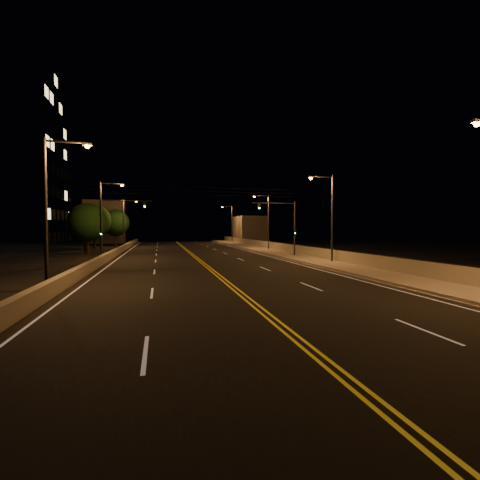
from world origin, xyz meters
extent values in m
plane|color=black|center=(0.00, 0.00, 0.00)|extent=(160.00, 160.00, 0.00)
cube|color=black|center=(0.00, 20.00, 0.01)|extent=(18.00, 120.00, 0.02)
cube|color=gray|center=(10.80, 20.00, 0.15)|extent=(3.60, 120.00, 0.30)
cube|color=gray|center=(8.93, 20.00, 0.07)|extent=(0.14, 120.00, 0.15)
cube|color=gray|center=(12.45, 20.00, 0.80)|extent=(0.30, 120.00, 1.00)
cube|color=gray|center=(-9.42, 20.00, 0.41)|extent=(0.45, 120.00, 0.82)
cube|color=#6E655D|center=(16.50, 70.46, 3.06)|extent=(6.00, 10.00, 6.13)
cube|color=#6E655D|center=(-16.00, 75.11, 4.75)|extent=(8.00, 8.00, 9.49)
cylinder|color=black|center=(12.45, 20.00, 1.33)|extent=(0.06, 120.00, 0.06)
cube|color=silver|center=(-8.60, 20.00, 0.02)|extent=(0.12, 116.00, 0.00)
cube|color=silver|center=(8.60, 20.00, 0.02)|extent=(0.12, 116.00, 0.00)
cube|color=gold|center=(-0.15, 20.00, 0.02)|extent=(0.12, 116.00, 0.00)
cube|color=gold|center=(0.15, 20.00, 0.02)|extent=(0.12, 116.00, 0.00)
cube|color=silver|center=(-4.50, 1.50, 0.02)|extent=(0.12, 3.00, 0.00)
cube|color=silver|center=(-4.50, 10.50, 0.02)|extent=(0.12, 3.00, 0.00)
cube|color=silver|center=(-4.50, 19.50, 0.02)|extent=(0.12, 3.00, 0.00)
cube|color=silver|center=(-4.50, 28.50, 0.02)|extent=(0.12, 3.00, 0.00)
cube|color=silver|center=(-4.50, 37.50, 0.02)|extent=(0.12, 3.00, 0.00)
cube|color=silver|center=(-4.50, 46.50, 0.02)|extent=(0.12, 3.00, 0.00)
cube|color=silver|center=(-4.50, 55.50, 0.02)|extent=(0.12, 3.00, 0.00)
cube|color=silver|center=(-4.50, 64.50, 0.02)|extent=(0.12, 3.00, 0.00)
cube|color=silver|center=(-4.50, 73.50, 0.02)|extent=(0.12, 3.00, 0.00)
cube|color=silver|center=(4.50, 1.50, 0.02)|extent=(0.12, 3.00, 0.00)
cube|color=silver|center=(4.50, 10.50, 0.02)|extent=(0.12, 3.00, 0.00)
cube|color=silver|center=(4.50, 19.50, 0.02)|extent=(0.12, 3.00, 0.00)
cube|color=silver|center=(4.50, 28.50, 0.02)|extent=(0.12, 3.00, 0.00)
cube|color=silver|center=(4.50, 37.50, 0.02)|extent=(0.12, 3.00, 0.00)
cube|color=silver|center=(4.50, 46.50, 0.02)|extent=(0.12, 3.00, 0.00)
cube|color=silver|center=(4.50, 55.50, 0.02)|extent=(0.12, 3.00, 0.00)
cube|color=silver|center=(4.50, 64.50, 0.02)|extent=(0.12, 3.00, 0.00)
cube|color=silver|center=(4.50, 73.50, 0.02)|extent=(0.12, 3.00, 0.00)
cube|color=#2D2D33|center=(9.60, 4.49, 8.14)|extent=(0.50, 0.25, 0.14)
sphere|color=#FF9E2D|center=(9.60, 4.49, 8.04)|extent=(0.28, 0.28, 0.28)
cylinder|color=#2D2D33|center=(11.80, 21.72, 4.18)|extent=(0.20, 0.20, 8.36)
cylinder|color=#2D2D33|center=(10.70, 21.72, 8.21)|extent=(2.20, 0.12, 0.12)
cube|color=#2D2D33|center=(9.60, 21.72, 8.14)|extent=(0.50, 0.25, 0.14)
sphere|color=#FF9E2D|center=(9.60, 21.72, 8.04)|extent=(0.28, 0.28, 0.28)
cylinder|color=#2D2D33|center=(11.80, 41.31, 4.18)|extent=(0.20, 0.20, 8.36)
cylinder|color=#2D2D33|center=(10.70, 41.31, 8.21)|extent=(2.20, 0.12, 0.12)
cube|color=#2D2D33|center=(9.60, 41.31, 8.14)|extent=(0.50, 0.25, 0.14)
sphere|color=#FF9E2D|center=(9.60, 41.31, 8.04)|extent=(0.28, 0.28, 0.28)
cylinder|color=#2D2D33|center=(11.80, 68.00, 4.18)|extent=(0.20, 0.20, 8.36)
cylinder|color=#2D2D33|center=(10.70, 68.00, 8.21)|extent=(2.20, 0.12, 0.12)
cube|color=#2D2D33|center=(9.60, 68.00, 8.14)|extent=(0.50, 0.25, 0.14)
sphere|color=#FF9E2D|center=(9.60, 68.00, 8.04)|extent=(0.28, 0.28, 0.28)
cylinder|color=#2D2D33|center=(-10.20, 12.88, 4.18)|extent=(0.20, 0.20, 8.36)
cylinder|color=#2D2D33|center=(-9.10, 12.88, 8.21)|extent=(2.20, 0.12, 0.12)
cube|color=#2D2D33|center=(-8.00, 12.88, 8.14)|extent=(0.50, 0.25, 0.14)
sphere|color=#FF9E2D|center=(-8.00, 12.88, 8.04)|extent=(0.28, 0.28, 0.28)
cylinder|color=#2D2D33|center=(-10.20, 31.38, 4.18)|extent=(0.20, 0.20, 8.36)
cylinder|color=#2D2D33|center=(-9.10, 31.38, 8.21)|extent=(2.20, 0.12, 0.12)
cube|color=#2D2D33|center=(-8.00, 31.38, 8.14)|extent=(0.50, 0.25, 0.14)
sphere|color=#FF9E2D|center=(-8.00, 31.38, 8.04)|extent=(0.28, 0.28, 0.28)
cylinder|color=#2D2D33|center=(-10.20, 55.35, 4.18)|extent=(0.20, 0.20, 8.36)
cylinder|color=#2D2D33|center=(-9.10, 55.35, 8.21)|extent=(2.20, 0.12, 0.12)
cube|color=#2D2D33|center=(-8.00, 55.35, 8.14)|extent=(0.50, 0.25, 0.14)
sphere|color=#FF9E2D|center=(-8.00, 55.35, 8.04)|extent=(0.28, 0.28, 0.28)
cylinder|color=#2D2D33|center=(11.00, 29.09, 3.21)|extent=(0.18, 0.18, 6.43)
cylinder|color=#2D2D33|center=(8.50, 29.09, 6.23)|extent=(5.00, 0.10, 0.10)
cube|color=black|center=(6.75, 29.09, 5.88)|extent=(0.28, 0.18, 0.80)
sphere|color=#19FF4C|center=(6.75, 28.98, 5.63)|extent=(0.14, 0.14, 0.14)
cube|color=black|center=(11.00, 28.94, 3.00)|extent=(0.22, 0.14, 0.55)
cylinder|color=#2D2D33|center=(-9.80, 29.09, 3.21)|extent=(0.18, 0.18, 6.43)
cylinder|color=#2D2D33|center=(-7.30, 29.09, 6.23)|extent=(5.00, 0.10, 0.10)
cube|color=black|center=(-5.55, 29.09, 5.88)|extent=(0.28, 0.18, 0.80)
sphere|color=#19FF4C|center=(-5.55, 28.98, 5.63)|extent=(0.14, 0.14, 0.14)
cube|color=black|center=(-9.80, 28.94, 3.00)|extent=(0.22, 0.14, 0.55)
cylinder|color=black|center=(0.00, 29.50, 7.00)|extent=(22.00, 0.03, 0.03)
cylinder|color=black|center=(0.00, 29.50, 7.40)|extent=(22.00, 0.03, 0.03)
cylinder|color=black|center=(0.00, 29.50, 7.80)|extent=(22.00, 0.03, 0.03)
cylinder|color=black|center=(-13.05, 39.46, 1.16)|extent=(0.36, 0.36, 2.31)
sphere|color=black|center=(-13.05, 39.46, 4.17)|extent=(4.88, 4.88, 4.88)
cylinder|color=black|center=(-14.39, 44.94, 1.16)|extent=(0.36, 0.36, 2.33)
sphere|color=black|center=(-14.39, 44.94, 4.20)|extent=(4.91, 4.91, 4.91)
cylinder|color=black|center=(-14.66, 53.65, 1.28)|extent=(0.36, 0.36, 2.56)
sphere|color=black|center=(-14.66, 53.65, 4.62)|extent=(5.40, 5.40, 5.40)
cylinder|color=black|center=(-12.24, 61.74, 1.22)|extent=(0.36, 0.36, 2.44)
sphere|color=black|center=(-12.24, 61.74, 4.40)|extent=(5.15, 5.15, 5.15)
camera|label=1|loc=(-4.10, -8.21, 3.44)|focal=26.00mm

